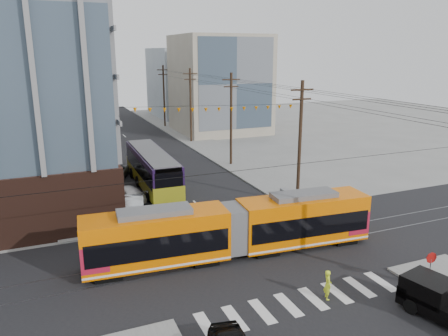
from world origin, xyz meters
The scene contains 14 objects.
ground centered at (0.00, 0.00, 0.00)m, with size 160.00×160.00×0.00m, color slate.
bg_bldg_nw_near centered at (-17.00, 52.00, 9.00)m, with size 18.00×16.00×18.00m, color #8C99A5.
bg_bldg_ne_near centered at (16.00, 48.00, 8.00)m, with size 14.00×14.00×16.00m, color gray.
bg_bldg_nw_far centered at (-14.00, 72.00, 10.00)m, with size 16.00×18.00×20.00m, color gray.
bg_bldg_ne_far centered at (18.00, 68.00, 7.00)m, with size 16.00×16.00×14.00m, color #8C99A5.
utility_pole_far centered at (8.50, 56.00, 5.50)m, with size 0.30×0.30×11.00m, color black.
streetcar centered at (-1.12, 3.69, 1.88)m, with size 19.55×2.75×3.77m, color #E06300, non-canonical shape.
city_bus centered at (-2.39, 20.95, 1.89)m, with size 2.89×13.36×3.79m, color #22113A, non-canonical shape.
parked_car_silver centered at (-5.75, 14.30, 0.83)m, with size 1.77×5.06×1.67m, color #ACB1B6.
parked_car_white centered at (-5.76, 17.57, 0.73)m, with size 2.04×5.02×1.46m, color beige.
parked_car_grey centered at (-5.27, 25.89, 0.72)m, with size 2.39×5.19×1.44m, color slate.
pedestrian centered at (1.51, -3.27, 0.86)m, with size 0.63×0.41×1.72m, color #CDE426.
stop_sign centered at (7.39, -4.79, 1.11)m, with size 0.68×0.68×2.23m, color #9E0D0B, non-canonical shape.
jersey_barrier centered at (8.30, 11.25, 0.41)m, with size 0.91×4.06×0.81m, color slate.
Camera 1 is at (-12.17, -21.00, 13.35)m, focal length 35.00 mm.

